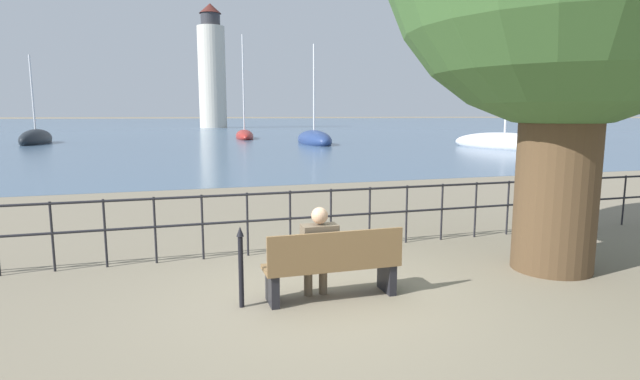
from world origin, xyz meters
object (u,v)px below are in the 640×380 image
(sailboat_0, at_px, (245,135))
(harbor_lighthouse, at_px, (212,71))
(closed_umbrella, at_px, (241,263))
(sailboat_2, at_px, (314,140))
(park_bench, at_px, (333,266))
(sailboat_4, at_px, (36,139))
(sailboat_3, at_px, (504,143))
(seated_person_left, at_px, (319,248))

(sailboat_0, bearing_deg, harbor_lighthouse, 95.56)
(closed_umbrella, height_order, sailboat_2, sailboat_2)
(park_bench, bearing_deg, sailboat_0, 82.97)
(sailboat_4, height_order, harbor_lighthouse, harbor_lighthouse)
(sailboat_0, bearing_deg, closed_umbrella, -91.95)
(sailboat_3, height_order, sailboat_4, sailboat_3)
(seated_person_left, bearing_deg, closed_umbrella, -179.65)
(harbor_lighthouse, bearing_deg, sailboat_3, -76.71)
(seated_person_left, height_order, harbor_lighthouse, harbor_lighthouse)
(sailboat_0, bearing_deg, sailboat_4, -160.48)
(sailboat_3, bearing_deg, park_bench, -148.09)
(park_bench, height_order, harbor_lighthouse, harbor_lighthouse)
(harbor_lighthouse, bearing_deg, closed_umbrella, -94.87)
(park_bench, height_order, sailboat_4, sailboat_4)
(seated_person_left, relative_size, sailboat_0, 0.12)
(sailboat_3, distance_m, sailboat_4, 35.87)
(park_bench, bearing_deg, seated_person_left, 154.73)
(seated_person_left, distance_m, harbor_lighthouse, 85.09)
(park_bench, bearing_deg, sailboat_2, 74.07)
(park_bench, distance_m, sailboat_4, 40.94)
(sailboat_2, distance_m, sailboat_4, 22.24)
(closed_umbrella, height_order, sailboat_4, sailboat_4)
(seated_person_left, distance_m, sailboat_2, 33.38)
(closed_umbrella, relative_size, harbor_lighthouse, 0.05)
(seated_person_left, relative_size, sailboat_3, 0.10)
(park_bench, relative_size, harbor_lighthouse, 0.08)
(sailboat_0, distance_m, sailboat_2, 11.66)
(seated_person_left, bearing_deg, sailboat_4, 106.75)
(sailboat_4, bearing_deg, closed_umbrella, -71.40)
(sailboat_2, height_order, harbor_lighthouse, harbor_lighthouse)
(park_bench, xyz_separation_m, sailboat_3, (20.41, 23.65, -0.08))
(sailboat_2, xyz_separation_m, sailboat_3, (11.25, -8.47, 0.01))
(closed_umbrella, height_order, sailboat_3, sailboat_3)
(closed_umbrella, height_order, harbor_lighthouse, harbor_lighthouse)
(park_bench, relative_size, closed_umbrella, 1.73)
(park_bench, relative_size, sailboat_0, 0.17)
(closed_umbrella, bearing_deg, sailboat_4, 105.43)
(sailboat_2, distance_m, harbor_lighthouse, 53.27)
(seated_person_left, xyz_separation_m, closed_umbrella, (-0.97, -0.01, -0.10))
(closed_umbrella, xyz_separation_m, sailboat_2, (10.31, 32.05, -0.22))
(sailboat_3, relative_size, harbor_lighthouse, 0.54)
(closed_umbrella, distance_m, sailboat_0, 43.54)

